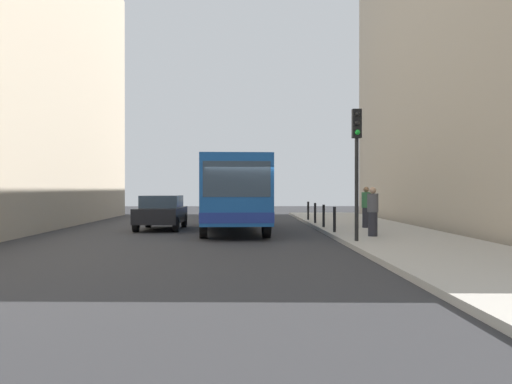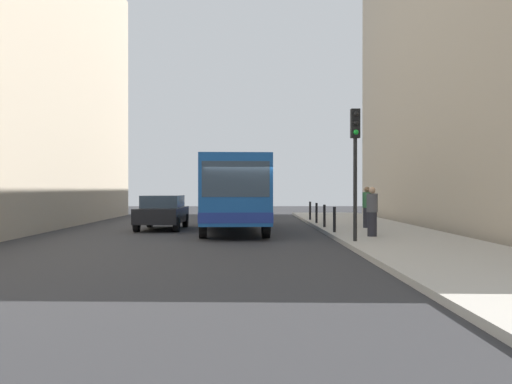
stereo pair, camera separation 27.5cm
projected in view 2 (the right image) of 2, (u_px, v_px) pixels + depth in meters
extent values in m
plane|color=#2D2D30|center=(242.00, 239.00, 21.09)|extent=(80.00, 80.00, 0.00)
cube|color=#ADA89E|center=(395.00, 237.00, 21.15)|extent=(4.40, 40.00, 0.15)
cube|color=#19519E|center=(232.00, 189.00, 25.51)|extent=(3.04, 11.11, 2.50)
cube|color=navy|center=(232.00, 212.00, 25.52)|extent=(3.06, 11.13, 0.36)
cube|color=#2D3D4C|center=(236.00, 179.00, 20.04)|extent=(2.26, 0.17, 1.20)
cube|color=#2D3D4C|center=(232.00, 181.00, 26.01)|extent=(2.98, 9.51, 1.00)
cylinder|color=black|center=(266.00, 224.00, 21.69)|extent=(0.33, 1.01, 1.00)
cylinder|color=black|center=(203.00, 224.00, 21.56)|extent=(0.33, 1.01, 1.00)
cylinder|color=black|center=(254.00, 215.00, 29.48)|extent=(0.33, 1.01, 1.00)
cylinder|color=black|center=(208.00, 215.00, 29.34)|extent=(0.33, 1.01, 1.00)
cube|color=black|center=(162.00, 215.00, 26.17)|extent=(1.86, 4.42, 0.64)
cube|color=#2D3D4C|center=(163.00, 201.00, 26.31)|extent=(1.63, 2.49, 0.52)
cylinder|color=black|center=(176.00, 224.00, 24.67)|extent=(0.23, 0.64, 0.64)
cylinder|color=black|center=(137.00, 224.00, 24.67)|extent=(0.23, 0.64, 0.64)
cylinder|color=black|center=(185.00, 220.00, 27.67)|extent=(0.23, 0.64, 0.64)
cylinder|color=black|center=(150.00, 220.00, 27.67)|extent=(0.23, 0.64, 0.64)
cube|color=navy|center=(237.00, 207.00, 36.60)|extent=(1.92, 4.45, 0.64)
cube|color=#2D3D4C|center=(237.00, 198.00, 36.75)|extent=(1.67, 2.51, 0.52)
cylinder|color=black|center=(251.00, 214.00, 35.13)|extent=(0.24, 0.65, 0.64)
cylinder|color=black|center=(223.00, 214.00, 35.07)|extent=(0.24, 0.65, 0.64)
cylinder|color=black|center=(249.00, 212.00, 38.13)|extent=(0.24, 0.65, 0.64)
cylinder|color=black|center=(224.00, 212.00, 38.07)|extent=(0.24, 0.65, 0.64)
cylinder|color=black|center=(355.00, 190.00, 18.66)|extent=(0.12, 0.12, 3.20)
cube|color=black|center=(355.00, 123.00, 18.64)|extent=(0.28, 0.24, 0.90)
sphere|color=black|center=(356.00, 114.00, 18.51)|extent=(0.16, 0.16, 0.16)
sphere|color=black|center=(356.00, 123.00, 18.51)|extent=(0.16, 0.16, 0.16)
sphere|color=green|center=(356.00, 132.00, 18.52)|extent=(0.16, 0.16, 0.16)
cylinder|color=black|center=(334.00, 219.00, 22.50)|extent=(0.11, 0.11, 0.95)
cylinder|color=black|center=(324.00, 216.00, 25.51)|extent=(0.11, 0.11, 0.95)
cylinder|color=black|center=(317.00, 213.00, 28.52)|extent=(0.11, 0.11, 0.95)
cylinder|color=black|center=(310.00, 211.00, 31.53)|extent=(0.11, 0.11, 0.95)
cylinder|color=#26262D|center=(372.00, 224.00, 20.52)|extent=(0.32, 0.32, 0.82)
cylinder|color=#4C4C51|center=(372.00, 203.00, 20.52)|extent=(0.38, 0.38, 0.64)
sphere|color=tan|center=(372.00, 190.00, 20.52)|extent=(0.23, 0.23, 0.23)
cylinder|color=#26262D|center=(367.00, 218.00, 25.06)|extent=(0.32, 0.32, 0.84)
cylinder|color=#336B3F|center=(367.00, 200.00, 25.05)|extent=(0.38, 0.38, 0.64)
sphere|color=#8C6647|center=(367.00, 189.00, 25.05)|extent=(0.23, 0.23, 0.23)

